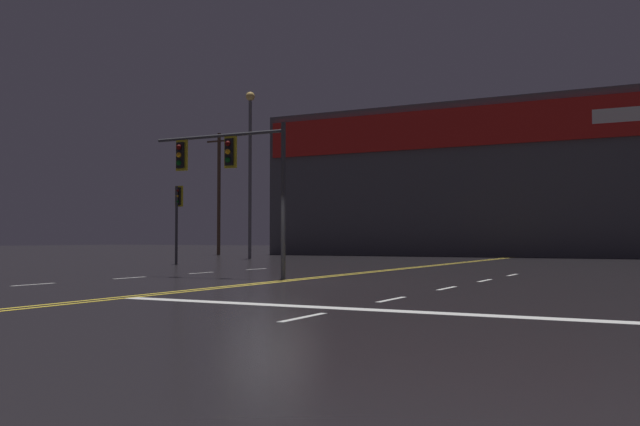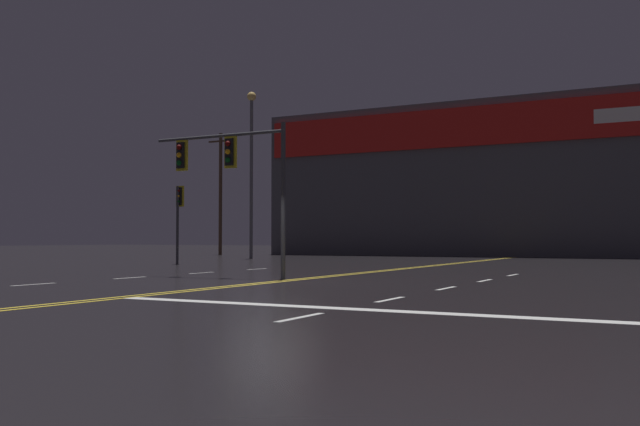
{
  "view_description": "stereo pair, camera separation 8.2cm",
  "coord_description": "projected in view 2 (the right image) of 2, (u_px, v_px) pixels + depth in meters",
  "views": [
    {
      "loc": [
        10.2,
        -16.68,
        1.18
      ],
      "look_at": [
        0.0,
        3.0,
        2.0
      ],
      "focal_mm": 40.0,
      "sensor_mm": 36.0,
      "label": 1
    },
    {
      "loc": [
        10.27,
        -16.64,
        1.18
      ],
      "look_at": [
        0.0,
        3.0,
        2.0
      ],
      "focal_mm": 40.0,
      "sensor_mm": 36.0,
      "label": 2
    }
  ],
  "objects": [
    {
      "name": "road_markings",
      "position": [
        279.0,
        286.0,
        18.03
      ],
      "size": [
        14.86,
        60.0,
        0.01
      ],
      "color": "gold",
      "rests_on": "ground"
    },
    {
      "name": "traffic_signal_median",
      "position": [
        227.0,
        163.0,
        22.22
      ],
      "size": [
        4.83,
        0.36,
        4.68
      ],
      "color": "#38383D",
      "rests_on": "ground"
    },
    {
      "name": "streetlight_near_left",
      "position": [
        251.0,
        153.0,
        43.82
      ],
      "size": [
        0.56,
        0.56,
        10.28
      ],
      "color": "#59595E",
      "rests_on": "ground"
    },
    {
      "name": "ground_plane",
      "position": [
        269.0,
        282.0,
        19.45
      ],
      "size": [
        200.0,
        200.0,
        0.0
      ],
      "primitive_type": "plane",
      "color": "black"
    },
    {
      "name": "traffic_signal_corner_northwest",
      "position": [
        179.0,
        206.0,
        33.81
      ],
      "size": [
        0.42,
        0.36,
        3.72
      ],
      "color": "#38383D",
      "rests_on": "ground"
    },
    {
      "name": "utility_pole_row",
      "position": [
        559.0,
        165.0,
        42.83
      ],
      "size": [
        46.27,
        0.26,
        12.08
      ],
      "color": "#4C3828",
      "rests_on": "ground"
    },
    {
      "name": "building_backdrop",
      "position": [
        530.0,
        181.0,
        51.19
      ],
      "size": [
        37.46,
        10.23,
        10.7
      ],
      "color": "#4C4C51",
      "rests_on": "ground"
    }
  ]
}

